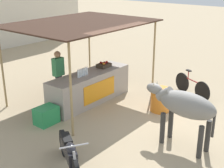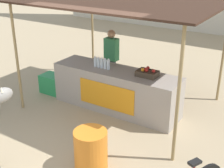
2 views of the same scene
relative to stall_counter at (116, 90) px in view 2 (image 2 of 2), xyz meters
name	(u,v)px [view 2 (image 2 of 2)]	position (x,y,z in m)	size (l,w,h in m)	color
ground_plane	(52,156)	(0.00, -2.20, -0.48)	(60.00, 60.00, 0.00)	tan
stall_counter	(116,90)	(0.00, 0.00, 0.00)	(3.00, 0.82, 0.96)	#9E9389
stall_awning	(124,3)	(0.00, 0.30, 1.91)	(4.20, 3.20, 2.48)	#382319
water_bottle_row	(102,63)	(-0.35, -0.05, 0.59)	(0.43, 0.07, 0.25)	silver
fruit_crate	(147,73)	(0.75, 0.05, 0.55)	(0.44, 0.32, 0.18)	#3F3326
vendor_behind_counter	(111,61)	(-0.60, 0.75, 0.37)	(0.34, 0.22, 1.65)	#383842
cooler_box	(53,84)	(-1.86, -0.10, -0.24)	(0.60, 0.44, 0.48)	#268C4C
water_barrel	(91,150)	(0.79, -2.08, -0.13)	(0.57, 0.57, 0.71)	orange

